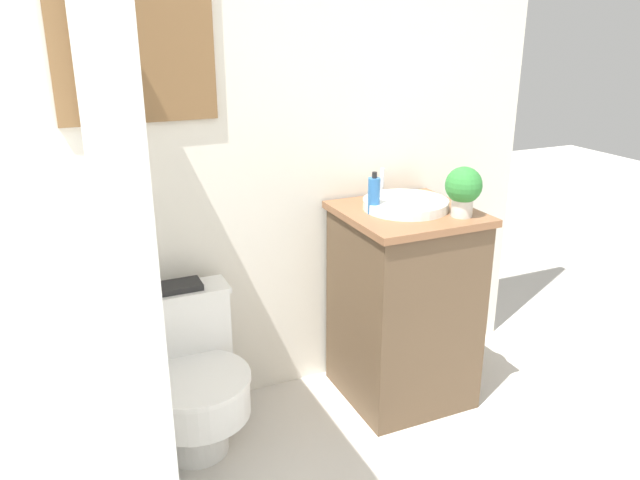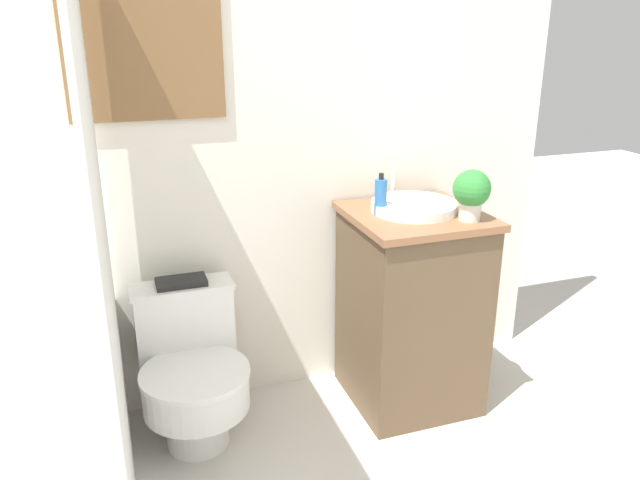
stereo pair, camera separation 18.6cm
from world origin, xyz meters
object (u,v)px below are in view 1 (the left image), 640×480
(sink, at_px, (405,204))
(book_on_tank, at_px, (176,287))
(toilet, at_px, (190,378))
(soap_bottle, at_px, (374,195))
(potted_plant, at_px, (463,188))

(sink, height_order, book_on_tank, sink)
(toilet, relative_size, sink, 1.59)
(toilet, relative_size, soap_bottle, 3.59)
(toilet, relative_size, book_on_tank, 3.13)
(sink, bearing_deg, book_on_tank, 171.70)
(soap_bottle, bearing_deg, toilet, 179.93)
(soap_bottle, distance_m, potted_plant, 0.35)
(toilet, xyz_separation_m, potted_plant, (1.10, -0.18, 0.69))
(book_on_tank, bearing_deg, toilet, -90.00)
(toilet, xyz_separation_m, soap_bottle, (0.79, -0.00, 0.65))
(potted_plant, relative_size, book_on_tank, 1.02)
(toilet, bearing_deg, sink, 0.22)
(potted_plant, bearing_deg, soap_bottle, 150.07)
(sink, bearing_deg, soap_bottle, -178.27)
(toilet, bearing_deg, book_on_tank, 90.00)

